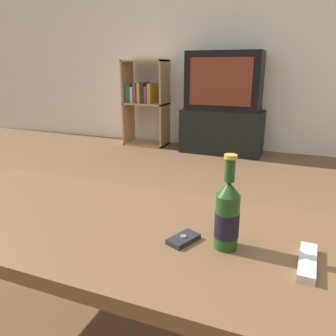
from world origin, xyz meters
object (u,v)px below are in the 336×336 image
Objects in this scene: television at (224,81)px; bookshelf at (144,100)px; tv_stand at (222,131)px; beer_bottle at (227,215)px; remote_control at (307,262)px; cell_phone at (183,239)px.

television is 0.78× the size of bookshelf.
beer_bottle reaches higher than tv_stand.
cell_phone is at bearing -176.69° from remote_control.
tv_stand is 3.47× the size of beer_bottle.
beer_bottle is 0.22m from remote_control.
bookshelf is 3.93× the size of beer_bottle.
bookshelf is 3.36m from remote_control.
television is at bearing 102.61° from beer_bottle.
remote_control is (0.20, -0.01, -0.08)m from beer_bottle.
tv_stand is at bearing -2.81° from bookshelf.
cell_phone is (0.51, -2.79, -0.30)m from television.
television reaches higher than tv_stand.
cell_phone is at bearing -79.70° from tv_stand.
bookshelf is at bearing 177.19° from tv_stand.
tv_stand is 1.02m from bookshelf.
remote_control reaches higher than cell_phone.
remote_control is at bearing -3.46° from beer_bottle.
bookshelf is 9.69× the size of cell_phone.
beer_bottle is 1.57× the size of remote_control.
television reaches higher than beer_bottle.
beer_bottle is at bearing -77.40° from tv_stand.
remote_control is at bearing -73.56° from television.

